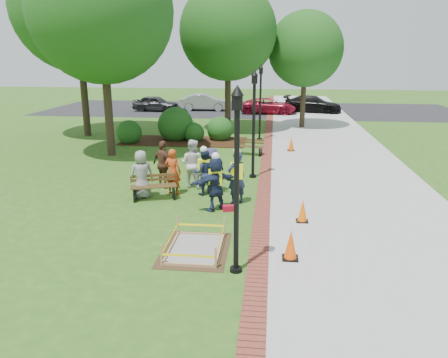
# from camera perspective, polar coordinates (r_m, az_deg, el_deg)

# --- Properties ---
(ground) EXTENTS (100.00, 100.00, 0.00)m
(ground) POSITION_cam_1_polar(r_m,az_deg,el_deg) (13.22, -2.75, -5.55)
(ground) COLOR #285116
(ground) RESTS_ON ground
(sidewalk) EXTENTS (6.00, 60.00, 0.02)m
(sidewalk) POSITION_cam_1_polar(r_m,az_deg,el_deg) (22.84, 13.84, 3.39)
(sidewalk) COLOR #9E9E99
(sidewalk) RESTS_ON ground
(brick_edging) EXTENTS (0.50, 60.00, 0.03)m
(brick_edging) POSITION_cam_1_polar(r_m,az_deg,el_deg) (22.65, 5.66, 3.69)
(brick_edging) COLOR maroon
(brick_edging) RESTS_ON ground
(mulch_bed) EXTENTS (7.00, 3.00, 0.05)m
(mulch_bed) POSITION_cam_1_polar(r_m,az_deg,el_deg) (25.10, -5.21, 4.95)
(mulch_bed) COLOR #381E0F
(mulch_bed) RESTS_ON ground
(parking_lot) EXTENTS (36.00, 12.00, 0.01)m
(parking_lot) POSITION_cam_1_polar(r_m,az_deg,el_deg) (39.47, 3.52, 9.06)
(parking_lot) COLOR black
(parking_lot) RESTS_ON ground
(wet_concrete_pad) EXTENTS (1.71, 2.31, 0.55)m
(wet_concrete_pad) POSITION_cam_1_polar(r_m,az_deg,el_deg) (11.32, -3.79, -8.14)
(wet_concrete_pad) COLOR #47331E
(wet_concrete_pad) RESTS_ON ground
(bench_near) EXTENTS (1.63, 0.96, 0.84)m
(bench_near) POSITION_cam_1_polar(r_m,az_deg,el_deg) (15.24, -9.15, -1.67)
(bench_near) COLOR brown
(bench_near) RESTS_ON ground
(bench_far) EXTENTS (1.48, 0.77, 0.76)m
(bench_far) POSITION_cam_1_polar(r_m,az_deg,el_deg) (21.69, 3.25, 3.80)
(bench_far) COLOR #533D1C
(bench_far) RESTS_ON ground
(cone_front) EXTENTS (0.39, 0.39, 0.77)m
(cone_front) POSITION_cam_1_polar(r_m,az_deg,el_deg) (10.87, 8.70, -8.57)
(cone_front) COLOR black
(cone_front) RESTS_ON ground
(cone_back) EXTENTS (0.36, 0.36, 0.70)m
(cone_back) POSITION_cam_1_polar(r_m,az_deg,el_deg) (13.24, 10.23, -4.18)
(cone_back) COLOR black
(cone_back) RESTS_ON ground
(cone_far) EXTENTS (0.37, 0.37, 0.73)m
(cone_far) POSITION_cam_1_polar(r_m,az_deg,el_deg) (22.76, 8.77, 4.50)
(cone_far) COLOR black
(cone_far) RESTS_ON ground
(toolbox) EXTENTS (0.41, 0.30, 0.19)m
(toolbox) POSITION_cam_1_polar(r_m,az_deg,el_deg) (14.01, 0.61, -3.83)
(toolbox) COLOR #AA0D23
(toolbox) RESTS_ON ground
(lamp_near) EXTENTS (0.28, 0.28, 4.26)m
(lamp_near) POSITION_cam_1_polar(r_m,az_deg,el_deg) (9.46, 1.67, 1.41)
(lamp_near) COLOR black
(lamp_near) RESTS_ON ground
(lamp_mid) EXTENTS (0.28, 0.28, 4.26)m
(lamp_mid) POSITION_cam_1_polar(r_m,az_deg,el_deg) (17.30, 3.92, 8.15)
(lamp_mid) COLOR black
(lamp_mid) RESTS_ON ground
(lamp_far) EXTENTS (0.28, 0.28, 4.26)m
(lamp_far) POSITION_cam_1_polar(r_m,az_deg,el_deg) (25.24, 4.78, 10.67)
(lamp_far) COLOR black
(lamp_far) RESTS_ON ground
(tree_left) EXTENTS (6.58, 6.58, 10.00)m
(tree_left) POSITION_cam_1_polar(r_m,az_deg,el_deg) (21.92, -15.75, 20.37)
(tree_left) COLOR #3D2D1E
(tree_left) RESTS_ON ground
(tree_back) EXTENTS (5.93, 5.93, 9.08)m
(tree_back) POSITION_cam_1_polar(r_m,az_deg,el_deg) (28.04, 0.52, 18.68)
(tree_back) COLOR #3D2D1E
(tree_back) RESTS_ON ground
(tree_right) EXTENTS (4.88, 4.88, 7.55)m
(tree_right) POSITION_cam_1_polar(r_m,az_deg,el_deg) (30.02, 10.61, 16.33)
(tree_right) COLOR #3D2D1E
(tree_right) RESTS_ON ground
(tree_far) EXTENTS (7.28, 7.28, 10.99)m
(tree_far) POSITION_cam_1_polar(r_m,az_deg,el_deg) (27.85, -18.68, 20.46)
(tree_far) COLOR #3D2D1E
(tree_far) RESTS_ON ground
(shrub_a) EXTENTS (1.40, 1.40, 1.40)m
(shrub_a) POSITION_cam_1_polar(r_m,az_deg,el_deg) (25.10, -12.19, 4.60)
(shrub_a) COLOR #184A15
(shrub_a) RESTS_ON ground
(shrub_b) EXTENTS (2.05, 2.05, 2.05)m
(shrub_b) POSITION_cam_1_polar(r_m,az_deg,el_deg) (25.67, -6.29, 5.12)
(shrub_b) COLOR #184A15
(shrub_b) RESTS_ON ground
(shrub_c) EXTENTS (1.15, 1.15, 1.15)m
(shrub_c) POSITION_cam_1_polar(r_m,az_deg,el_deg) (25.08, -3.89, 4.92)
(shrub_c) COLOR #184A15
(shrub_c) RESTS_ON ground
(shrub_d) EXTENTS (1.48, 1.48, 1.48)m
(shrub_d) POSITION_cam_1_polar(r_m,az_deg,el_deg) (25.40, -0.53, 5.10)
(shrub_d) COLOR #184A15
(shrub_d) RESTS_ON ground
(shrub_e) EXTENTS (1.14, 1.14, 1.14)m
(shrub_e) POSITION_cam_1_polar(r_m,az_deg,el_deg) (26.40, -4.53, 5.47)
(shrub_e) COLOR #184A15
(shrub_e) RESTS_ON ground
(casual_person_a) EXTENTS (0.64, 0.54, 1.68)m
(casual_person_a) POSITION_cam_1_polar(r_m,az_deg,el_deg) (15.31, -10.71, 0.58)
(casual_person_a) COLOR gray
(casual_person_a) RESTS_ON ground
(casual_person_b) EXTENTS (0.58, 0.43, 1.65)m
(casual_person_b) POSITION_cam_1_polar(r_m,az_deg,el_deg) (15.57, -6.70, 0.95)
(casual_person_b) COLOR #C03B16
(casual_person_b) RESTS_ON ground
(casual_person_c) EXTENTS (0.66, 0.51, 1.82)m
(casual_person_c) POSITION_cam_1_polar(r_m,az_deg,el_deg) (16.29, -4.17, 2.01)
(casual_person_c) COLOR silver
(casual_person_c) RESTS_ON ground
(casual_person_d) EXTENTS (0.68, 0.63, 1.80)m
(casual_person_d) POSITION_cam_1_polar(r_m,az_deg,el_deg) (16.31, -7.92, 1.87)
(casual_person_d) COLOR brown
(casual_person_d) RESTS_ON ground
(casual_person_e) EXTENTS (0.59, 0.44, 1.64)m
(casual_person_e) POSITION_cam_1_polar(r_m,az_deg,el_deg) (15.64, -1.65, 1.11)
(casual_person_e) COLOR #302E50
(casual_person_e) RESTS_ON ground
(hivis_worker_a) EXTENTS (0.66, 0.64, 1.90)m
(hivis_worker_a) POSITION_cam_1_polar(r_m,az_deg,el_deg) (13.86, -1.10, -0.36)
(hivis_worker_a) COLOR #181E3F
(hivis_worker_a) RESTS_ON ground
(hivis_worker_b) EXTENTS (0.68, 0.61, 1.93)m
(hivis_worker_b) POSITION_cam_1_polar(r_m,az_deg,el_deg) (14.46, 1.66, 0.38)
(hivis_worker_b) COLOR #1D2A4C
(hivis_worker_b) RESTS_ON ground
(hivis_worker_c) EXTENTS (0.59, 0.47, 1.77)m
(hivis_worker_c) POSITION_cam_1_polar(r_m,az_deg,el_deg) (15.42, -2.63, 1.11)
(hivis_worker_c) COLOR #1B2B47
(hivis_worker_c) RESTS_ON ground
(parked_car_a) EXTENTS (2.23, 4.59, 1.46)m
(parked_car_a) POSITION_cam_1_polar(r_m,az_deg,el_deg) (38.64, -8.86, 8.74)
(parked_car_a) COLOR #272729
(parked_car_a) RESTS_ON ground
(parked_car_b) EXTENTS (2.23, 4.81, 1.55)m
(parked_car_b) POSITION_cam_1_polar(r_m,az_deg,el_deg) (38.75, -2.51, 8.94)
(parked_car_b) COLOR #A2A3A8
(parked_car_b) RESTS_ON ground
(parked_car_c) EXTENTS (1.98, 4.33, 1.39)m
(parked_car_c) POSITION_cam_1_polar(r_m,az_deg,el_deg) (36.84, 5.80, 8.49)
(parked_car_c) COLOR maroon
(parked_car_c) RESTS_ON ground
(parked_car_d) EXTENTS (3.09, 4.99, 1.51)m
(parked_car_d) POSITION_cam_1_polar(r_m,az_deg,el_deg) (38.27, 11.45, 8.55)
(parked_car_d) COLOR black
(parked_car_d) RESTS_ON ground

